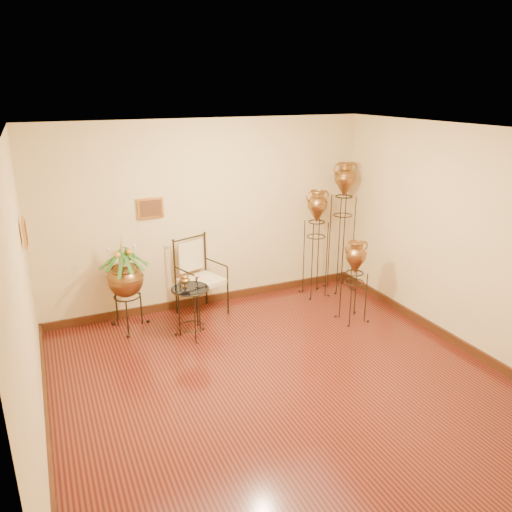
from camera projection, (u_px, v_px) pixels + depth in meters
name	position (u px, v px, depth m)	size (l,w,h in m)	color
ground	(282.00, 383.00, 5.69)	(5.00, 5.00, 0.00)	#5F2416
room_shell	(284.00, 238.00, 5.14)	(5.02, 5.02, 2.81)	beige
amphora_tall	(342.00, 226.00, 8.03)	(0.44, 0.44, 2.12)	#2C2316
amphora_mid	(316.00, 243.00, 7.85)	(0.45, 0.45, 1.74)	#2C2316
amphora_short	(354.00, 281.00, 7.06)	(0.42, 0.42, 1.21)	#2C2316
planter_urn	(125.00, 276.00, 6.74)	(0.86, 0.86, 1.40)	#2C2316
armchair	(201.00, 278.00, 7.24)	(0.80, 0.78, 1.15)	#2C2316
side_table	(191.00, 311.00, 6.66)	(0.56, 0.56, 0.90)	#2C2316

